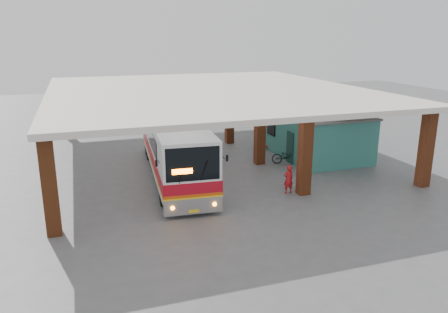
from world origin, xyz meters
name	(u,v)px	position (x,y,z in m)	size (l,w,h in m)	color
ground	(232,182)	(0.00, 0.00, 0.00)	(90.00, 90.00, 0.00)	#515154
brick_columns	(227,127)	(1.43, 5.00, 2.17)	(20.10, 21.60, 4.35)	brown
canopy_roof	(207,91)	(0.50, 6.50, 4.50)	(21.00, 23.00, 0.30)	silver
shop_building	(313,133)	(7.49, 4.00, 1.56)	(5.20, 8.20, 3.11)	#2E756B
coach_bus	(174,145)	(-2.88, 2.21, 1.91)	(3.82, 13.39, 3.85)	silver
motorcycle	(287,156)	(4.70, 2.31, 0.52)	(0.70, 2.00, 1.05)	black
pedestrian	(288,179)	(2.29, -2.63, 0.78)	(0.57, 0.37, 1.56)	#B5161A
red_chair	(269,144)	(5.09, 6.16, 0.39)	(0.58, 0.58, 0.85)	#AF1221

